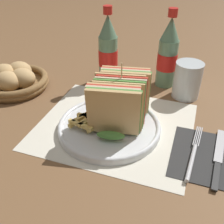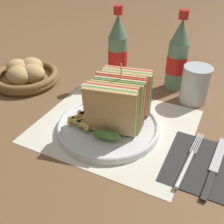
{
  "view_description": "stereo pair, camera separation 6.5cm",
  "coord_description": "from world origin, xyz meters",
  "px_view_note": "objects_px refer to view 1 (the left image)",
  "views": [
    {
      "loc": [
        0.15,
        -0.51,
        0.41
      ],
      "look_at": [
        -0.02,
        0.0,
        0.04
      ],
      "focal_mm": 42.0,
      "sensor_mm": 36.0,
      "label": 1
    },
    {
      "loc": [
        0.21,
        -0.48,
        0.41
      ],
      "look_at": [
        -0.02,
        0.0,
        0.04
      ],
      "focal_mm": 42.0,
      "sensor_mm": 36.0,
      "label": 2
    }
  ],
  "objects_px": {
    "plate_main": "(109,126)",
    "knife": "(218,158)",
    "club_sandwich": "(119,101)",
    "coke_bottle_near": "(108,51)",
    "coke_bottle_far": "(168,55)",
    "fork": "(193,156)",
    "glass_near": "(187,82)",
    "bread_basket": "(15,80)"
  },
  "relations": [
    {
      "from": "glass_near",
      "to": "knife",
      "type": "bearing_deg",
      "value": -68.75
    },
    {
      "from": "club_sandwich",
      "to": "knife",
      "type": "height_order",
      "value": "club_sandwich"
    },
    {
      "from": "fork",
      "to": "coke_bottle_near",
      "type": "xyz_separation_m",
      "value": [
        -0.3,
        0.29,
        0.09
      ]
    },
    {
      "from": "coke_bottle_far",
      "to": "glass_near",
      "type": "xyz_separation_m",
      "value": [
        0.07,
        -0.05,
        -0.06
      ]
    },
    {
      "from": "knife",
      "to": "club_sandwich",
      "type": "bearing_deg",
      "value": 174.11
    },
    {
      "from": "club_sandwich",
      "to": "glass_near",
      "type": "bearing_deg",
      "value": 55.87
    },
    {
      "from": "knife",
      "to": "coke_bottle_near",
      "type": "height_order",
      "value": "coke_bottle_near"
    },
    {
      "from": "coke_bottle_far",
      "to": "glass_near",
      "type": "relative_size",
      "value": 2.22
    },
    {
      "from": "glass_near",
      "to": "plate_main",
      "type": "bearing_deg",
      "value": -125.07
    },
    {
      "from": "coke_bottle_near",
      "to": "glass_near",
      "type": "bearing_deg",
      "value": -4.91
    },
    {
      "from": "coke_bottle_near",
      "to": "bread_basket",
      "type": "relative_size",
      "value": 1.14
    },
    {
      "from": "plate_main",
      "to": "fork",
      "type": "xyz_separation_m",
      "value": [
        0.21,
        -0.04,
        -0.0
      ]
    },
    {
      "from": "fork",
      "to": "coke_bottle_near",
      "type": "distance_m",
      "value": 0.42
    },
    {
      "from": "club_sandwich",
      "to": "glass_near",
      "type": "height_order",
      "value": "club_sandwich"
    },
    {
      "from": "fork",
      "to": "coke_bottle_far",
      "type": "bearing_deg",
      "value": 114.12
    },
    {
      "from": "plate_main",
      "to": "knife",
      "type": "distance_m",
      "value": 0.26
    },
    {
      "from": "fork",
      "to": "glass_near",
      "type": "height_order",
      "value": "glass_near"
    },
    {
      "from": "club_sandwich",
      "to": "bread_basket",
      "type": "relative_size",
      "value": 0.87
    },
    {
      "from": "fork",
      "to": "bread_basket",
      "type": "xyz_separation_m",
      "value": [
        -0.56,
        0.15,
        0.02
      ]
    },
    {
      "from": "fork",
      "to": "coke_bottle_far",
      "type": "height_order",
      "value": "coke_bottle_far"
    },
    {
      "from": "club_sandwich",
      "to": "bread_basket",
      "type": "bearing_deg",
      "value": 166.65
    },
    {
      "from": "plate_main",
      "to": "fork",
      "type": "distance_m",
      "value": 0.21
    },
    {
      "from": "club_sandwich",
      "to": "coke_bottle_far",
      "type": "relative_size",
      "value": 0.76
    },
    {
      "from": "fork",
      "to": "knife",
      "type": "xyz_separation_m",
      "value": [
        0.05,
        0.02,
        -0.0
      ]
    },
    {
      "from": "plate_main",
      "to": "knife",
      "type": "xyz_separation_m",
      "value": [
        0.26,
        -0.02,
        -0.0
      ]
    },
    {
      "from": "bread_basket",
      "to": "coke_bottle_far",
      "type": "bearing_deg",
      "value": 21.63
    },
    {
      "from": "plate_main",
      "to": "club_sandwich",
      "type": "bearing_deg",
      "value": 45.77
    },
    {
      "from": "knife",
      "to": "coke_bottle_far",
      "type": "distance_m",
      "value": 0.36
    },
    {
      "from": "plate_main",
      "to": "fork",
      "type": "relative_size",
      "value": 1.37
    },
    {
      "from": "knife",
      "to": "glass_near",
      "type": "xyz_separation_m",
      "value": [
        -0.1,
        0.25,
        0.04
      ]
    },
    {
      "from": "knife",
      "to": "bread_basket",
      "type": "bearing_deg",
      "value": 172.1
    },
    {
      "from": "coke_bottle_far",
      "to": "bread_basket",
      "type": "height_order",
      "value": "coke_bottle_far"
    },
    {
      "from": "fork",
      "to": "knife",
      "type": "distance_m",
      "value": 0.06
    },
    {
      "from": "fork",
      "to": "knife",
      "type": "relative_size",
      "value": 0.96
    },
    {
      "from": "fork",
      "to": "glass_near",
      "type": "relative_size",
      "value": 1.75
    },
    {
      "from": "knife",
      "to": "glass_near",
      "type": "bearing_deg",
      "value": 115.41
    },
    {
      "from": "glass_near",
      "to": "coke_bottle_near",
      "type": "bearing_deg",
      "value": 175.09
    },
    {
      "from": "glass_near",
      "to": "bread_basket",
      "type": "distance_m",
      "value": 0.53
    },
    {
      "from": "plate_main",
      "to": "coke_bottle_near",
      "type": "relative_size",
      "value": 1.07
    },
    {
      "from": "plate_main",
      "to": "club_sandwich",
      "type": "height_order",
      "value": "club_sandwich"
    },
    {
      "from": "club_sandwich",
      "to": "knife",
      "type": "distance_m",
      "value": 0.25
    },
    {
      "from": "club_sandwich",
      "to": "coke_bottle_far",
      "type": "distance_m",
      "value": 0.27
    }
  ]
}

